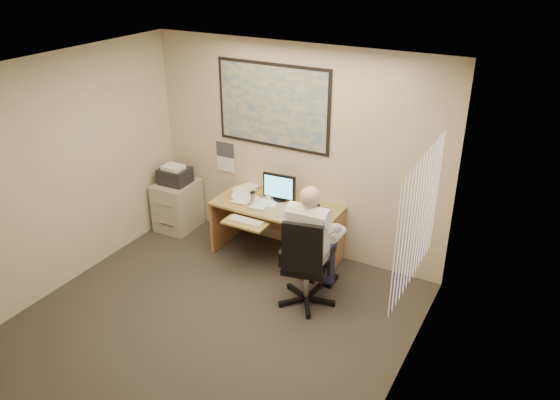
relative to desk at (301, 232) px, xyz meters
The scene contains 8 objects.
room_shell 2.12m from the desk, 98.08° to the right, with size 4.00×4.50×2.70m.
desk is the anchor object (origin of this frame).
world_map 1.61m from the desk, 150.29° to the left, with size 1.56×0.03×1.06m, color #1E4C93.
wall_calendar 1.52m from the desk, 165.66° to the left, with size 0.28×0.01×0.42m, color white.
window_blinds 2.31m from the desk, 32.83° to the right, with size 0.06×1.40×1.30m, color beige, non-canonical shape.
filing_cabinet 1.96m from the desk, behind, with size 0.51×0.61×0.96m.
office_chair 0.90m from the desk, 60.79° to the right, with size 0.79×0.79×1.13m.
person 0.87m from the desk, 57.35° to the right, with size 0.60×0.85×1.43m, color white, non-canonical shape.
Camera 1 is at (2.93, -3.49, 3.77)m, focal length 35.00 mm.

